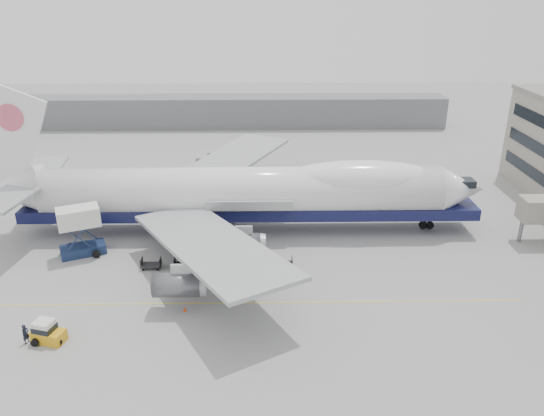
{
  "coord_description": "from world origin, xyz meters",
  "views": [
    {
      "loc": [
        2.79,
        -53.38,
        30.7
      ],
      "look_at": [
        3.81,
        6.0,
        5.75
      ],
      "focal_mm": 35.0,
      "sensor_mm": 36.0,
      "label": 1
    }
  ],
  "objects_px": {
    "catering_truck": "(80,229)",
    "ground_worker": "(26,334)",
    "airliner": "(247,191)",
    "baggage_tug": "(47,332)"
  },
  "relations": [
    {
      "from": "ground_worker",
      "to": "baggage_tug",
      "type": "bearing_deg",
      "value": -56.81
    },
    {
      "from": "airliner",
      "to": "ground_worker",
      "type": "relative_size",
      "value": 34.13
    },
    {
      "from": "airliner",
      "to": "catering_truck",
      "type": "height_order",
      "value": "airliner"
    },
    {
      "from": "airliner",
      "to": "baggage_tug",
      "type": "bearing_deg",
      "value": -126.86
    },
    {
      "from": "catering_truck",
      "to": "ground_worker",
      "type": "height_order",
      "value": "catering_truck"
    },
    {
      "from": "airliner",
      "to": "catering_truck",
      "type": "relative_size",
      "value": 10.87
    },
    {
      "from": "airliner",
      "to": "ground_worker",
      "type": "bearing_deg",
      "value": -129.33
    },
    {
      "from": "airliner",
      "to": "ground_worker",
      "type": "height_order",
      "value": "airliner"
    },
    {
      "from": "catering_truck",
      "to": "baggage_tug",
      "type": "height_order",
      "value": "catering_truck"
    },
    {
      "from": "catering_truck",
      "to": "ground_worker",
      "type": "relative_size",
      "value": 3.14
    }
  ]
}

